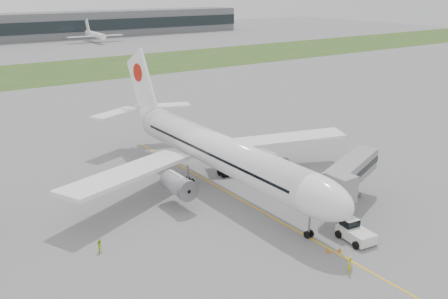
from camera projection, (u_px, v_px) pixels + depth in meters
ground at (233, 196)px, 70.23m from camera, size 600.00×600.00×0.00m
apron_markings at (256, 208)px, 66.35m from camera, size 70.00×70.00×0.04m
grass_strip at (18, 75)px, 163.46m from camera, size 600.00×50.00×0.02m
airliner at (214, 149)px, 72.24m from camera, size 48.13×53.95×17.88m
pushback_tug at (354, 231)px, 57.88m from camera, size 3.44×4.69×2.26m
jet_bridge at (350, 173)px, 64.83m from camera, size 13.81×8.76×6.65m
safety_cone_left at (328, 250)px, 55.16m from camera, size 0.41×0.41×0.56m
safety_cone_right at (340, 249)px, 55.37m from camera, size 0.41×0.41×0.56m
ground_crew_near at (350, 265)px, 51.11m from camera, size 0.82×0.76×1.87m
ground_crew_far at (100, 245)px, 55.22m from camera, size 0.77×0.89×1.55m
distant_aircraft_right at (96, 42)px, 257.06m from camera, size 30.23×27.06×10.99m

